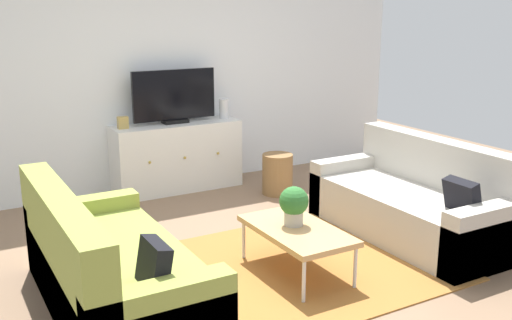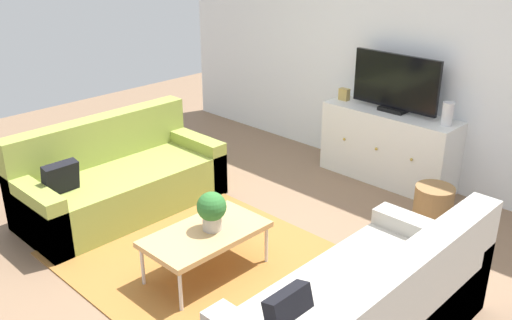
% 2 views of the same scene
% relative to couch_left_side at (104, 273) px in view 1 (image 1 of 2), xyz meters
% --- Properties ---
extents(ground_plane, '(10.00, 10.00, 0.00)m').
position_rel_couch_left_side_xyz_m(ground_plane, '(1.44, 0.10, -0.28)').
color(ground_plane, '#84664C').
extents(wall_back, '(6.40, 0.12, 2.70)m').
position_rel_couch_left_side_xyz_m(wall_back, '(1.44, 2.65, 1.07)').
color(wall_back, white).
rests_on(wall_back, ground_plane).
extents(area_rug, '(2.50, 1.90, 0.01)m').
position_rel_couch_left_side_xyz_m(area_rug, '(1.44, -0.05, -0.28)').
color(area_rug, '#9E662D').
rests_on(area_rug, ground_plane).
extents(couch_left_side, '(0.88, 1.90, 0.86)m').
position_rel_couch_left_side_xyz_m(couch_left_side, '(0.00, 0.00, 0.00)').
color(couch_left_side, olive).
rests_on(couch_left_side, ground_plane).
extents(couch_right_side, '(0.88, 1.90, 0.86)m').
position_rel_couch_left_side_xyz_m(couch_right_side, '(2.88, 0.00, 0.00)').
color(couch_right_side, '#B2ADA3').
rests_on(couch_right_side, ground_plane).
extents(coffee_table, '(0.54, 0.96, 0.38)m').
position_rel_couch_left_side_xyz_m(coffee_table, '(1.47, -0.15, 0.07)').
color(coffee_table, tan).
rests_on(coffee_table, ground_plane).
extents(potted_plant, '(0.23, 0.23, 0.31)m').
position_rel_couch_left_side_xyz_m(potted_plant, '(1.48, -0.08, 0.27)').
color(potted_plant, '#B7B2A8').
rests_on(potted_plant, coffee_table).
extents(tv_console, '(1.45, 0.47, 0.77)m').
position_rel_couch_left_side_xyz_m(tv_console, '(1.51, 2.37, 0.10)').
color(tv_console, white).
rests_on(tv_console, ground_plane).
extents(flat_screen_tv, '(0.96, 0.16, 0.60)m').
position_rel_couch_left_side_xyz_m(flat_screen_tv, '(1.51, 2.39, 0.78)').
color(flat_screen_tv, black).
rests_on(flat_screen_tv, tv_console).
extents(glass_vase, '(0.11, 0.11, 0.23)m').
position_rel_couch_left_side_xyz_m(glass_vase, '(2.11, 2.37, 0.60)').
color(glass_vase, silver).
rests_on(glass_vase, tv_console).
extents(mantel_clock, '(0.11, 0.07, 0.13)m').
position_rel_couch_left_side_xyz_m(mantel_clock, '(0.91, 2.37, 0.55)').
color(mantel_clock, tan).
rests_on(mantel_clock, tv_console).
extents(wicker_basket, '(0.34, 0.34, 0.45)m').
position_rel_couch_left_side_xyz_m(wicker_basket, '(2.42, 1.67, -0.06)').
color(wicker_basket, olive).
rests_on(wicker_basket, ground_plane).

